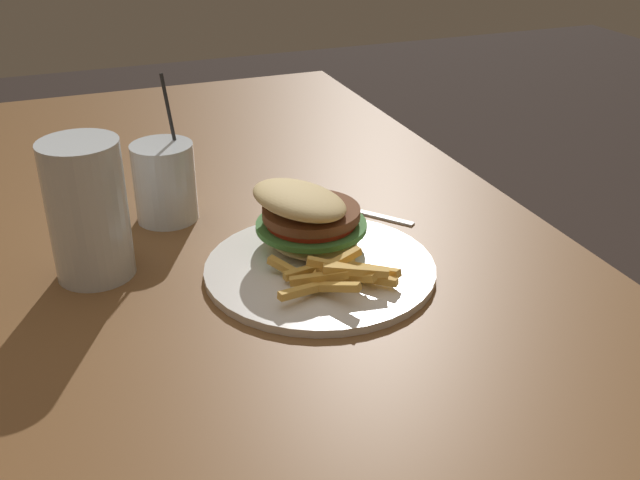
# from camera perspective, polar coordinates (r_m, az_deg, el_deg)

# --- Properties ---
(dining_table) EXTENTS (1.69, 1.06, 0.74)m
(dining_table) POSITION_cam_1_polar(r_m,az_deg,el_deg) (0.95, -11.46, -8.26)
(dining_table) COLOR brown
(dining_table) RESTS_ON ground_plane
(meal_plate_near) EXTENTS (0.28, 0.28, 0.10)m
(meal_plate_near) POSITION_cam_1_polar(r_m,az_deg,el_deg) (0.92, -0.54, 0.15)
(meal_plate_near) COLOR white
(meal_plate_near) RESTS_ON dining_table
(beer_glass) EXTENTS (0.09, 0.09, 0.17)m
(beer_glass) POSITION_cam_1_polar(r_m,az_deg,el_deg) (0.91, -17.27, 2.06)
(beer_glass) COLOR silver
(beer_glass) RESTS_ON dining_table
(juice_glass) EXTENTS (0.08, 0.08, 0.20)m
(juice_glass) POSITION_cam_1_polar(r_m,az_deg,el_deg) (1.04, -11.72, 4.05)
(juice_glass) COLOR silver
(juice_glass) RESTS_ON dining_table
(spoon) EXTENTS (0.15, 0.13, 0.02)m
(spoon) POSITION_cam_1_polar(r_m,az_deg,el_deg) (1.08, 0.52, 3.05)
(spoon) COLOR silver
(spoon) RESTS_ON dining_table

